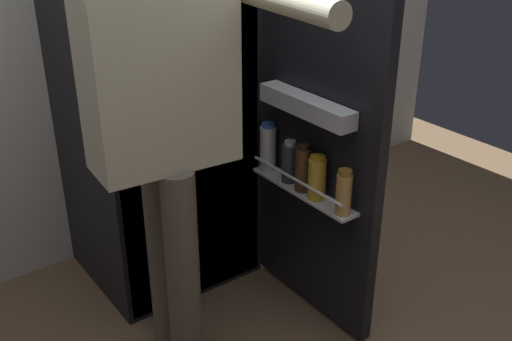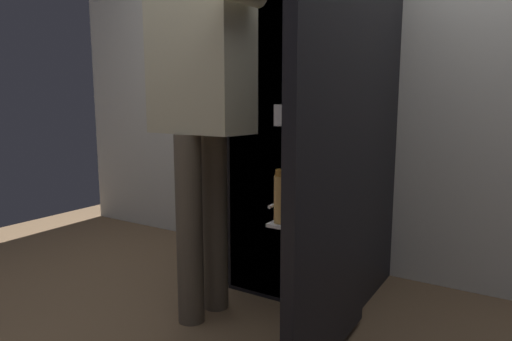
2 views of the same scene
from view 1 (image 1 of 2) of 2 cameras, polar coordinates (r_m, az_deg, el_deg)
ground_plane at (r=2.67m, az=-2.44°, el=-14.29°), size 5.16×5.16×0.00m
refrigerator at (r=2.63m, az=-8.72°, el=7.49°), size 0.75×1.32×1.81m
person at (r=1.99m, az=-8.61°, el=5.69°), size 0.57×0.82×1.72m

